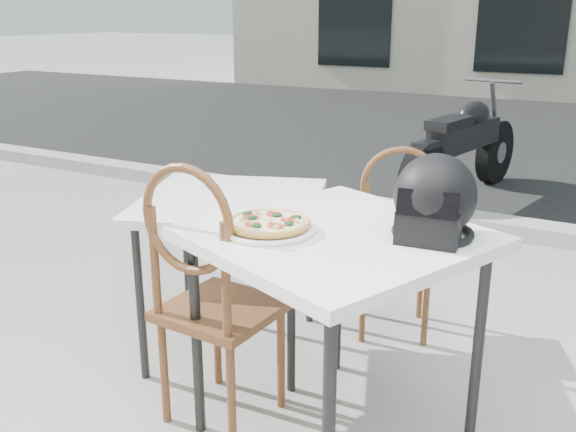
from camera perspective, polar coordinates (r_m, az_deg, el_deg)
The scene contains 9 objects.
curb at distance 4.94m, azimuth 22.23°, elevation -1.47°, with size 30.00×0.25×0.12m, color #A7A59C.
cafe_table_main at distance 2.26m, azimuth 4.33°, elevation -3.24°, with size 1.15×1.15×0.84m.
plate at distance 2.23m, azimuth -1.75°, elevation -1.13°, with size 0.41×0.41×0.02m.
pizza at distance 2.22m, azimuth -1.75°, elevation -0.58°, with size 0.38×0.38×0.04m.
helmet at distance 2.19m, azimuth 12.87°, elevation 1.29°, with size 0.30×0.31×0.29m.
cafe_chair_main at distance 3.14m, azimuth 9.66°, elevation -1.45°, with size 0.50×0.50×0.99m.
cafe_table_side at distance 2.95m, azimuth -5.12°, elevation 0.39°, with size 1.03×1.03×0.76m.
cafe_chair_side at distance 2.42m, azimuth -7.15°, elevation -6.03°, with size 0.44×0.44×1.08m.
motorcycle at distance 5.79m, azimuth 15.34°, elevation 5.77°, with size 0.61×1.99×1.00m.
Camera 1 is at (0.46, -1.69, 1.57)m, focal length 40.00 mm.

